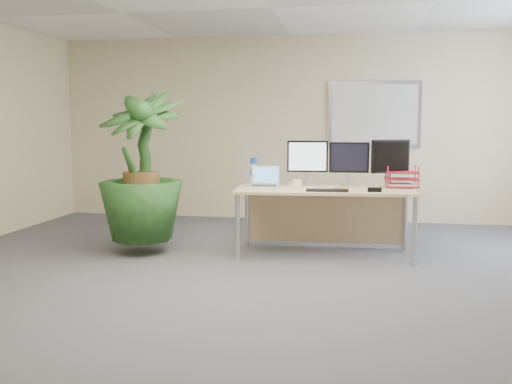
% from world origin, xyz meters
% --- Properties ---
extents(floor, '(8.00, 8.00, 0.00)m').
position_xyz_m(floor, '(0.00, 0.00, 0.00)').
color(floor, '#4C4C51').
rests_on(floor, ground).
extents(back_wall, '(7.00, 0.04, 2.70)m').
position_xyz_m(back_wall, '(0.00, 4.00, 1.35)').
color(back_wall, beige).
rests_on(back_wall, floor).
extents(whiteboard, '(1.30, 0.04, 0.95)m').
position_xyz_m(whiteboard, '(1.20, 3.97, 1.55)').
color(whiteboard, '#A7A7AB').
rests_on(whiteboard, back_wall).
extents(desk, '(1.94, 0.90, 0.73)m').
position_xyz_m(desk, '(0.64, 1.84, 0.58)').
color(desk, tan).
rests_on(desk, floor).
extents(floor_plant, '(0.95, 0.95, 1.50)m').
position_xyz_m(floor_plant, '(-1.35, 1.48, 0.75)').
color(floor_plant, '#173B15').
rests_on(floor_plant, floor).
extents(monitor_left, '(0.46, 0.21, 0.51)m').
position_xyz_m(monitor_left, '(0.43, 1.98, 1.02)').
color(monitor_left, '#B3B3B8').
rests_on(monitor_left, desk).
extents(monitor_right, '(0.44, 0.20, 0.49)m').
position_xyz_m(monitor_right, '(0.89, 2.04, 1.01)').
color(monitor_right, '#B3B3B8').
rests_on(monitor_right, desk).
extents(monitor_dark, '(0.42, 0.28, 0.52)m').
position_xyz_m(monitor_dark, '(1.34, 2.00, 1.03)').
color(monitor_dark, '#B3B3B8').
rests_on(monitor_dark, desk).
extents(laptop, '(0.33, 0.30, 0.23)m').
position_xyz_m(laptop, '(-0.03, 1.82, 0.79)').
color(laptop, silver).
rests_on(laptop, desk).
extents(keyboard, '(0.44, 0.17, 0.02)m').
position_xyz_m(keyboard, '(0.68, 1.50, 0.74)').
color(keyboard, black).
rests_on(keyboard, desk).
extents(coffee_mug, '(0.12, 0.09, 0.10)m').
position_xyz_m(coffee_mug, '(0.35, 1.70, 0.78)').
color(coffee_mug, white).
rests_on(coffee_mug, desk).
extents(spiral_notebook, '(0.29, 0.22, 0.01)m').
position_xyz_m(spiral_notebook, '(0.59, 1.72, 0.74)').
color(spiral_notebook, white).
rests_on(spiral_notebook, desk).
extents(orange_pen, '(0.13, 0.06, 0.01)m').
position_xyz_m(orange_pen, '(0.60, 1.75, 0.75)').
color(orange_pen, orange).
rests_on(orange_pen, spiral_notebook).
extents(yellow_highlighter, '(0.11, 0.02, 0.01)m').
position_xyz_m(yellow_highlighter, '(0.85, 1.72, 0.74)').
color(yellow_highlighter, yellow).
rests_on(yellow_highlighter, desk).
extents(water_bottle, '(0.08, 0.08, 0.31)m').
position_xyz_m(water_bottle, '(-0.19, 2.00, 0.88)').
color(water_bottle, silver).
rests_on(water_bottle, desk).
extents(letter_tray, '(0.37, 0.29, 0.17)m').
position_xyz_m(letter_tray, '(1.46, 2.00, 0.81)').
color(letter_tray, '#A51423').
rests_on(letter_tray, desk).
extents(stapler, '(0.14, 0.05, 0.05)m').
position_xyz_m(stapler, '(1.16, 1.52, 0.76)').
color(stapler, black).
rests_on(stapler, desk).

